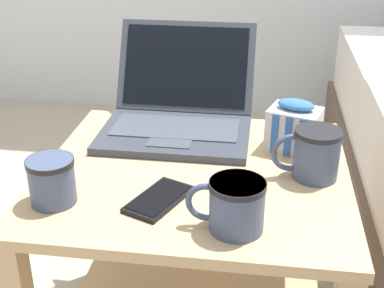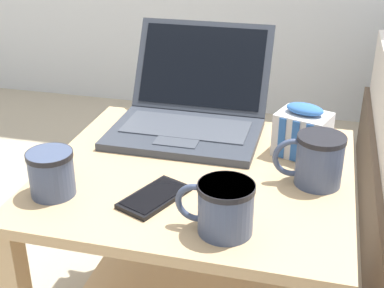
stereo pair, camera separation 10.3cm
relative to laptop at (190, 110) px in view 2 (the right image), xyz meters
name	(u,v)px [view 2 (the right image)]	position (x,y,z in m)	size (l,w,h in m)	color
bedside_table	(197,242)	(0.07, -0.21, -0.23)	(0.63, 0.58, 0.51)	tan
laptop	(190,110)	(0.00, 0.00, 0.00)	(0.34, 0.35, 0.22)	#333842
mug_front_left	(224,205)	(0.16, -0.40, 0.01)	(0.14, 0.10, 0.09)	#3F4C6B
mug_front_right	(52,170)	(-0.17, -0.36, 0.00)	(0.09, 0.12, 0.09)	#3F4C6B
mug_mid_center	(318,158)	(0.31, -0.20, 0.01)	(0.14, 0.09, 0.10)	#3F4C6B
snack_bag	(303,132)	(0.27, -0.08, 0.01)	(0.13, 0.11, 0.12)	silver
cell_phone	(155,197)	(0.02, -0.34, -0.04)	(0.12, 0.16, 0.01)	black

